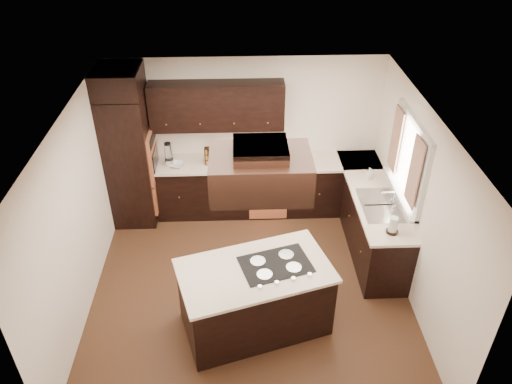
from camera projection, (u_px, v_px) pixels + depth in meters
floor at (250, 287)px, 6.83m from camera, size 4.20×4.20×0.02m
ceiling at (249, 119)px, 5.42m from camera, size 4.20×4.20×0.02m
wall_back at (246, 134)px, 7.88m from camera, size 4.20×0.02×2.50m
wall_front at (257, 355)px, 4.38m from camera, size 4.20×0.02×2.50m
wall_left at (77, 217)px, 6.06m from camera, size 0.02×4.20×2.50m
wall_right at (419, 209)px, 6.20m from camera, size 0.02×4.20×2.50m
oven_column at (130, 159)px, 7.59m from camera, size 0.65×0.75×2.12m
wall_oven_face at (153, 155)px, 7.57m from camera, size 0.05×0.62×0.78m
base_cabinets_back at (249, 187)px, 8.07m from camera, size 2.93×0.60×0.88m
base_cabinets_right at (370, 218)px, 7.38m from camera, size 0.60×2.40×0.88m
countertop_back at (249, 163)px, 7.80m from camera, size 2.93×0.63×0.04m
countertop_right at (373, 192)px, 7.13m from camera, size 0.63×2.40×0.04m
upper_cabinets at (217, 106)px, 7.40m from camera, size 2.00×0.34×0.72m
dishwasher_front at (268, 199)px, 7.86m from camera, size 0.60×0.05×0.72m
window_frame at (409, 159)px, 6.43m from camera, size 0.06×1.32×1.12m
window_pane at (411, 159)px, 6.43m from camera, size 0.00×1.20×1.00m
curtain_left at (415, 173)px, 6.05m from camera, size 0.02×0.34×0.90m
curtain_right at (396, 140)px, 6.75m from camera, size 0.02×0.34×0.90m
sink_rim at (380, 205)px, 6.82m from camera, size 0.52×0.84×0.01m
island at (255, 299)px, 6.03m from camera, size 1.89×1.37×0.88m
island_top at (255, 271)px, 5.77m from camera, size 1.97×1.45×0.04m
cooktop at (276, 264)px, 5.83m from camera, size 0.92×0.74×0.01m
range_hood at (260, 173)px, 5.17m from camera, size 1.05×0.72×0.42m
hood_duct at (260, 150)px, 5.01m from camera, size 0.55×0.50×0.13m
blender_base at (169, 162)px, 7.69m from camera, size 0.15×0.15×0.10m
blender_pitcher at (168, 152)px, 7.59m from camera, size 0.13×0.13×0.26m
spice_rack at (216, 156)px, 7.67m from camera, size 0.35×0.11×0.28m
mixing_bowl at (177, 165)px, 7.67m from camera, size 0.27×0.27×0.06m
soap_bottle at (369, 173)px, 7.34m from camera, size 0.11×0.11×0.18m
paper_towel at (393, 225)px, 6.27m from camera, size 0.12×0.12×0.23m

